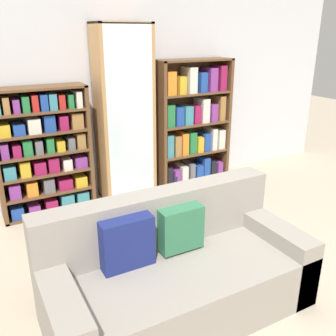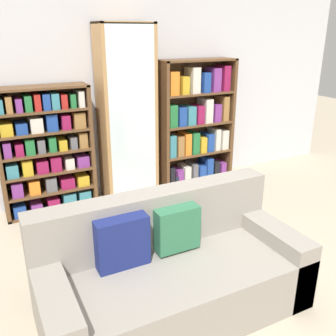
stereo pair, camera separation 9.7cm
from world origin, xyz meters
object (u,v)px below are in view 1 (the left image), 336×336
at_px(couch, 176,274).
at_px(bookshelf_right, 192,125).
at_px(bookshelf_left, 44,153).
at_px(wine_bottle, 176,196).
at_px(display_cabinet, 124,116).

relative_size(couch, bookshelf_right, 1.16).
xyz_separation_m(bookshelf_left, wine_bottle, (1.27, -0.63, -0.53)).
bearing_deg(wine_bottle, bookshelf_left, 153.57).
height_order(bookshelf_left, wine_bottle, bookshelf_left).
relative_size(bookshelf_left, display_cabinet, 0.69).
relative_size(bookshelf_left, wine_bottle, 3.60).
bearing_deg(bookshelf_left, wine_bottle, -26.43).
height_order(couch, wine_bottle, couch).
height_order(display_cabinet, wine_bottle, display_cabinet).
bearing_deg(display_cabinet, bookshelf_right, 0.99).
height_order(bookshelf_left, display_cabinet, display_cabinet).
relative_size(display_cabinet, wine_bottle, 5.20).
distance_m(bookshelf_left, bookshelf_right, 1.87).
height_order(couch, bookshelf_right, bookshelf_right).
distance_m(couch, bookshelf_left, 2.13).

